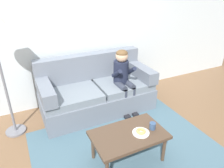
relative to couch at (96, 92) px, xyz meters
name	(u,v)px	position (x,y,z in m)	size (l,w,h in m)	color
ground	(116,136)	(-0.03, -0.85, -0.35)	(10.00, 10.00, 0.00)	brown
wall_back	(81,26)	(-0.03, 0.55, 1.05)	(8.00, 0.10, 2.80)	silver
area_rug	(124,146)	(-0.03, -1.10, -0.34)	(2.48, 1.79, 0.01)	#476675
couch	(96,92)	(0.00, 0.00, 0.00)	(1.94, 0.90, 0.96)	slate
coffee_table	(129,137)	(-0.11, -1.34, 0.03)	(0.92, 0.56, 0.43)	#4C3828
person_child	(123,75)	(0.42, -0.21, 0.32)	(0.34, 0.58, 1.10)	#1E2338
plate	(141,133)	(0.03, -1.40, 0.09)	(0.21, 0.21, 0.01)	white
donut	(141,131)	(0.03, -1.40, 0.11)	(0.12, 0.12, 0.04)	tan
mug	(153,126)	(0.21, -1.39, 0.13)	(0.08, 0.08, 0.09)	#334C72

